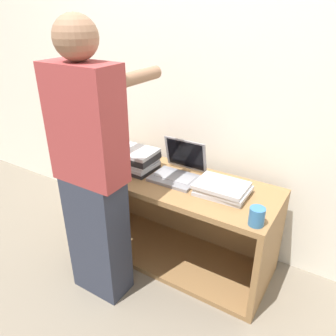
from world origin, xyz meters
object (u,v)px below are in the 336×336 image
object	(u,v)px
laptop_stack_right	(222,189)
mug	(257,216)
person	(92,174)
laptop_stack_left	(134,159)
laptop_open	(178,170)

from	to	relation	value
laptop_stack_right	mug	size ratio (longest dim) A/B	3.16
person	laptop_stack_left	bearing A→B (deg)	99.90
laptop_open	laptop_stack_left	world-z (taller)	laptop_open
laptop_open	laptop_stack_left	bearing A→B (deg)	-172.22
laptop_open	person	xyz separation A→B (m)	(-0.25, -0.53, 0.14)
laptop_stack_left	laptop_stack_right	world-z (taller)	laptop_stack_left
laptop_stack_right	laptop_open	bearing A→B (deg)	171.61
laptop_open	laptop_stack_right	bearing A→B (deg)	-8.39
laptop_open	mug	xyz separation A→B (m)	(0.61, -0.25, 0.00)
laptop_open	mug	size ratio (longest dim) A/B	3.02
laptop_stack_left	mug	world-z (taller)	laptop_stack_left
laptop_stack_left	laptop_open	bearing A→B (deg)	7.78
laptop_stack_right	mug	world-z (taller)	mug
mug	laptop_open	bearing A→B (deg)	158.03
laptop_stack_left	mug	size ratio (longest dim) A/B	3.17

